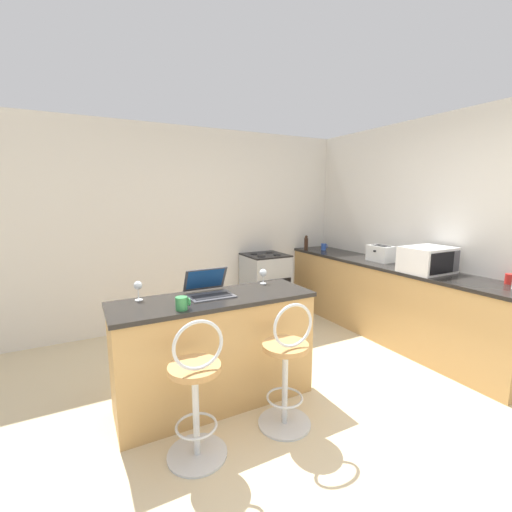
{
  "coord_description": "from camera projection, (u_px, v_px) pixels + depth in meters",
  "views": [
    {
      "loc": [
        -1.5,
        -1.8,
        1.7
      ],
      "look_at": [
        0.38,
        1.76,
        1.01
      ],
      "focal_mm": 24.0,
      "sensor_mm": 36.0,
      "label": 1
    }
  ],
  "objects": [
    {
      "name": "ground_plane",
      "position": [
        321.0,
        429.0,
        2.55
      ],
      "size": [
        20.0,
        20.0,
        0.0
      ],
      "primitive_type": "plane",
      "color": "beige"
    },
    {
      "name": "wall_back",
      "position": [
        200.0,
        227.0,
        4.64
      ],
      "size": [
        12.0,
        0.06,
        2.6
      ],
      "color": "silver",
      "rests_on": "ground_plane"
    },
    {
      "name": "wall_right",
      "position": [
        500.0,
        239.0,
        3.3
      ],
      "size": [
        0.06,
        12.0,
        2.6
      ],
      "color": "silver",
      "rests_on": "ground_plane"
    },
    {
      "name": "breakfast_bar",
      "position": [
        216.0,
        350.0,
        2.83
      ],
      "size": [
        1.63,
        0.55,
        0.91
      ],
      "color": "tan",
      "rests_on": "ground_plane"
    },
    {
      "name": "counter_right",
      "position": [
        385.0,
        299.0,
        4.23
      ],
      "size": [
        0.59,
        3.16,
        0.91
      ],
      "color": "tan",
      "rests_on": "ground_plane"
    },
    {
      "name": "bar_stool_near",
      "position": [
        196.0,
        394.0,
        2.19
      ],
      "size": [
        0.4,
        0.4,
        0.98
      ],
      "color": "silver",
      "rests_on": "ground_plane"
    },
    {
      "name": "bar_stool_far",
      "position": [
        286.0,
        369.0,
        2.51
      ],
      "size": [
        0.4,
        0.4,
        0.98
      ],
      "color": "silver",
      "rests_on": "ground_plane"
    },
    {
      "name": "laptop",
      "position": [
        209.0,
        288.0,
        2.8
      ],
      "size": [
        0.36,
        0.31,
        0.22
      ],
      "color": "#47474C",
      "rests_on": "breakfast_bar"
    },
    {
      "name": "microwave",
      "position": [
        428.0,
        260.0,
        3.63
      ],
      "size": [
        0.51,
        0.4,
        0.27
      ],
      "color": "white",
      "rests_on": "counter_right"
    },
    {
      "name": "toaster",
      "position": [
        381.0,
        253.0,
        4.27
      ],
      "size": [
        0.22,
        0.31,
        0.2
      ],
      "color": "silver",
      "rests_on": "counter_right"
    },
    {
      "name": "stove_range",
      "position": [
        265.0,
        286.0,
        4.88
      ],
      "size": [
        0.57,
        0.57,
        0.92
      ],
      "color": "#9EA3A8",
      "rests_on": "ground_plane"
    },
    {
      "name": "mug_red",
      "position": [
        510.0,
        279.0,
        3.16
      ],
      "size": [
        0.1,
        0.08,
        0.09
      ],
      "color": "red",
      "rests_on": "counter_right"
    },
    {
      "name": "mug_green",
      "position": [
        182.0,
        303.0,
        2.43
      ],
      "size": [
        0.1,
        0.09,
        0.09
      ],
      "color": "#338447",
      "rests_on": "breakfast_bar"
    },
    {
      "name": "mug_blue",
      "position": [
        324.0,
        247.0,
        5.19
      ],
      "size": [
        0.09,
        0.07,
        0.1
      ],
      "color": "#2D51AD",
      "rests_on": "counter_right"
    },
    {
      "name": "pepper_mill",
      "position": [
        306.0,
        243.0,
        5.2
      ],
      "size": [
        0.06,
        0.06,
        0.22
      ],
      "color": "#331E14",
      "rests_on": "counter_right"
    },
    {
      "name": "wine_glass_tall",
      "position": [
        138.0,
        286.0,
        2.65
      ],
      "size": [
        0.07,
        0.07,
        0.15
      ],
      "color": "silver",
      "rests_on": "breakfast_bar"
    },
    {
      "name": "wine_glass_short",
      "position": [
        263.0,
        273.0,
        3.16
      ],
      "size": [
        0.07,
        0.07,
        0.14
      ],
      "color": "silver",
      "rests_on": "breakfast_bar"
    }
  ]
}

